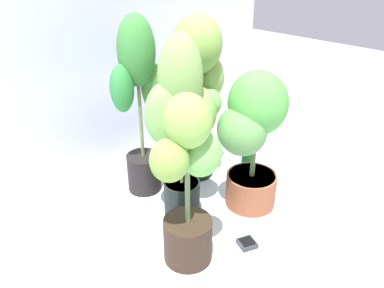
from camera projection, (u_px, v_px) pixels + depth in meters
The scene contains 9 objects.
ground_plane at pixel (208, 222), 2.07m from camera, with size 8.00×8.00×0.00m, color silver.
mylar_back_wall at pixel (85, 2), 2.09m from camera, with size 3.20×0.01×2.00m, color silver.
potted_plant_back_right at pixel (198, 81), 2.20m from camera, with size 0.37×0.37×0.96m.
potted_plant_front_right at pixel (252, 133), 2.00m from camera, with size 0.38×0.33×0.75m.
potted_plant_center at pixel (181, 117), 1.87m from camera, with size 0.43×0.32×0.96m.
potted_plant_back_center at pixel (139, 99), 2.08m from camera, with size 0.34×0.26×0.99m.
potted_plant_front_left at pixel (188, 180), 1.65m from camera, with size 0.35×0.23×0.80m.
hygrometer_box at pixel (247, 243), 1.91m from camera, with size 0.11×0.11×0.03m.
nutrient_bottle at pixel (247, 160), 2.45m from camera, with size 0.07×0.07×0.18m.
Camera 1 is at (-1.28, -1.02, 1.33)m, focal length 37.51 mm.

